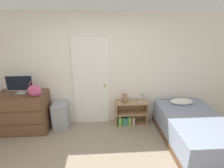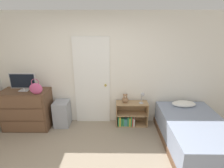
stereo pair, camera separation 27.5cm
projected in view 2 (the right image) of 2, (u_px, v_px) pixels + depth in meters
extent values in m
cube|color=white|center=(95.00, 70.00, 3.98)|extent=(10.00, 0.06, 2.55)
cube|color=white|center=(92.00, 82.00, 4.01)|extent=(0.81, 0.04, 2.03)
sphere|color=gold|center=(105.00, 85.00, 3.99)|extent=(0.06, 0.06, 0.06)
cube|color=brown|center=(27.00, 109.00, 3.96)|extent=(1.02, 0.53, 0.89)
cube|color=brown|center=(24.00, 127.00, 3.80)|extent=(0.94, 0.01, 0.26)
cube|color=brown|center=(21.00, 115.00, 3.71)|extent=(0.94, 0.01, 0.26)
cube|color=brown|center=(19.00, 102.00, 3.61)|extent=(0.94, 0.01, 0.26)
cube|color=#B7B7BC|center=(24.00, 90.00, 3.83)|extent=(0.20, 0.16, 0.01)
cylinder|color=#B7B7BC|center=(24.00, 89.00, 3.82)|extent=(0.04, 0.04, 0.04)
cube|color=#B7B7BC|center=(23.00, 81.00, 3.76)|extent=(0.56, 0.02, 0.34)
cube|color=black|center=(22.00, 81.00, 3.75)|extent=(0.52, 0.01, 0.30)
ellipsoid|color=#C64C7F|center=(36.00, 89.00, 3.60)|extent=(0.27, 0.10, 0.24)
torus|color=#C64C7F|center=(35.00, 83.00, 3.56)|extent=(0.16, 0.01, 0.16)
cube|color=#999EA8|center=(62.00, 113.00, 4.07)|extent=(0.34, 0.38, 0.60)
cube|color=tan|center=(116.00, 114.00, 4.10)|extent=(0.02, 0.30, 0.57)
cube|color=tan|center=(147.00, 114.00, 4.10)|extent=(0.02, 0.30, 0.57)
cube|color=tan|center=(131.00, 124.00, 4.19)|extent=(0.70, 0.30, 0.02)
cube|color=tan|center=(132.00, 114.00, 4.10)|extent=(0.70, 0.30, 0.02)
cube|color=tan|center=(132.00, 103.00, 4.01)|extent=(0.70, 0.30, 0.02)
cube|color=tan|center=(131.00, 111.00, 4.24)|extent=(0.73, 0.01, 0.57)
cube|color=#338C4C|center=(119.00, 120.00, 4.13)|extent=(0.03, 0.22, 0.21)
cube|color=gold|center=(120.00, 120.00, 4.12)|extent=(0.03, 0.20, 0.23)
cube|color=#338C4C|center=(122.00, 121.00, 4.13)|extent=(0.04, 0.21, 0.19)
cube|color=#338C4C|center=(123.00, 121.00, 4.12)|extent=(0.03, 0.20, 0.20)
cube|color=teal|center=(125.00, 120.00, 4.14)|extent=(0.04, 0.25, 0.18)
cube|color=teal|center=(126.00, 120.00, 4.14)|extent=(0.02, 0.25, 0.19)
cube|color=#338C4C|center=(128.00, 120.00, 4.11)|extent=(0.04, 0.20, 0.23)
cube|color=gold|center=(130.00, 121.00, 4.12)|extent=(0.03, 0.20, 0.20)
cube|color=#338C4C|center=(131.00, 120.00, 4.10)|extent=(0.03, 0.17, 0.24)
cube|color=red|center=(132.00, 120.00, 4.11)|extent=(0.02, 0.20, 0.21)
cube|color=white|center=(134.00, 121.00, 4.13)|extent=(0.03, 0.22, 0.19)
sphere|color=#8C6647|center=(125.00, 100.00, 3.99)|extent=(0.14, 0.14, 0.14)
sphere|color=#8C6647|center=(125.00, 96.00, 3.96)|extent=(0.09, 0.09, 0.09)
sphere|color=silver|center=(125.00, 97.00, 3.92)|extent=(0.03, 0.03, 0.03)
sphere|color=#8C6647|center=(124.00, 95.00, 3.95)|extent=(0.04, 0.04, 0.04)
sphere|color=#8C6647|center=(127.00, 95.00, 3.95)|extent=(0.04, 0.04, 0.04)
cylinder|color=#B2B2B7|center=(141.00, 103.00, 3.98)|extent=(0.10, 0.10, 0.01)
cylinder|color=#B2B2B7|center=(141.00, 99.00, 3.94)|extent=(0.01, 0.01, 0.19)
sphere|color=#B2B2B7|center=(143.00, 94.00, 3.89)|extent=(0.09, 0.09, 0.09)
cube|color=brown|center=(193.00, 143.00, 3.43)|extent=(1.16, 1.83, 0.12)
cube|color=#8C99B2|center=(195.00, 131.00, 3.35)|extent=(1.13, 1.77, 0.42)
ellipsoid|color=white|center=(184.00, 104.00, 3.88)|extent=(0.52, 0.28, 0.12)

